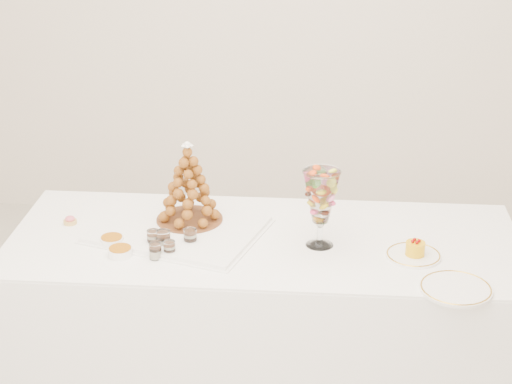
# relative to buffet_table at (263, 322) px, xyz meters

# --- Properties ---
(buffet_table) EXTENTS (2.10, 0.94, 0.78)m
(buffet_table) POSITION_rel_buffet_table_xyz_m (0.00, 0.00, 0.00)
(buffet_table) COLOR white
(buffet_table) RESTS_ON ground
(lace_tray) EXTENTS (0.74, 0.62, 0.02)m
(lace_tray) POSITION_rel_buffet_table_xyz_m (-0.36, 0.01, 0.40)
(lace_tray) COLOR white
(lace_tray) RESTS_ON buffet_table
(macaron_vase) EXTENTS (0.14, 0.14, 0.31)m
(macaron_vase) POSITION_rel_buffet_table_xyz_m (0.23, -0.02, 0.59)
(macaron_vase) COLOR white
(macaron_vase) RESTS_ON buffet_table
(cake_plate) EXTENTS (0.21, 0.21, 0.01)m
(cake_plate) POSITION_rel_buffet_table_xyz_m (0.59, -0.07, 0.40)
(cake_plate) COLOR white
(cake_plate) RESTS_ON buffet_table
(spare_plate) EXTENTS (0.26, 0.26, 0.01)m
(spare_plate) POSITION_rel_buffet_table_xyz_m (0.73, -0.31, 0.40)
(spare_plate) COLOR white
(spare_plate) RESTS_ON buffet_table
(pink_tart) EXTENTS (0.06, 0.06, 0.03)m
(pink_tart) POSITION_rel_buffet_table_xyz_m (-0.82, 0.03, 0.41)
(pink_tart) COLOR tan
(pink_tart) RESTS_ON buffet_table
(verrine_a) EXTENTS (0.06, 0.06, 0.07)m
(verrine_a) POSITION_rel_buffet_table_xyz_m (-0.42, -0.12, 0.42)
(verrine_a) COLOR white
(verrine_a) RESTS_ON buffet_table
(verrine_b) EXTENTS (0.06, 0.06, 0.07)m
(verrine_b) POSITION_rel_buffet_table_xyz_m (-0.38, -0.13, 0.43)
(verrine_b) COLOR white
(verrine_b) RESTS_ON buffet_table
(verrine_c) EXTENTS (0.06, 0.06, 0.07)m
(verrine_c) POSITION_rel_buffet_table_xyz_m (-0.28, -0.09, 0.43)
(verrine_c) COLOR white
(verrine_c) RESTS_ON buffet_table
(verrine_d) EXTENTS (0.05, 0.05, 0.06)m
(verrine_d) POSITION_rel_buffet_table_xyz_m (-0.39, -0.22, 0.42)
(verrine_d) COLOR white
(verrine_d) RESTS_ON buffet_table
(verrine_e) EXTENTS (0.06, 0.06, 0.06)m
(verrine_e) POSITION_rel_buffet_table_xyz_m (-0.34, -0.19, 0.42)
(verrine_e) COLOR white
(verrine_e) RESTS_ON buffet_table
(ramekin_back) EXTENTS (0.09, 0.09, 0.03)m
(ramekin_back) POSITION_rel_buffet_table_xyz_m (-0.59, -0.13, 0.41)
(ramekin_back) COLOR white
(ramekin_back) RESTS_ON buffet_table
(ramekin_front) EXTENTS (0.10, 0.10, 0.03)m
(ramekin_front) POSITION_rel_buffet_table_xyz_m (-0.53, -0.22, 0.41)
(ramekin_front) COLOR white
(ramekin_front) RESTS_ON buffet_table
(croquembouche) EXTENTS (0.28, 0.28, 0.34)m
(croquembouche) POSITION_rel_buffet_table_xyz_m (-0.32, 0.09, 0.58)
(croquembouche) COLOR brown
(croquembouche) RESTS_ON lace_tray
(mousse_cake) EXTENTS (0.07, 0.07, 0.07)m
(mousse_cake) POSITION_rel_buffet_table_xyz_m (0.60, -0.07, 0.43)
(mousse_cake) COLOR #EBAC0A
(mousse_cake) RESTS_ON cake_plate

